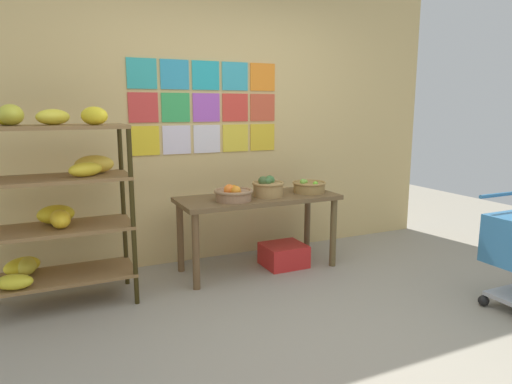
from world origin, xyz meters
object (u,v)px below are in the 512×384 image
fruit_basket_back_left (268,187)px  fruit_basket_left (309,186)px  produce_crate_under_table (284,255)px  display_table (258,206)px  fruit_basket_centre (233,193)px  banana_shelf_unit (54,197)px

fruit_basket_back_left → fruit_basket_left: fruit_basket_back_left is taller
fruit_basket_left → produce_crate_under_table: size_ratio=0.82×
display_table → fruit_basket_centre: bearing=-160.9°
banana_shelf_unit → fruit_basket_centre: 1.40m
fruit_basket_centre → fruit_basket_back_left: (0.36, 0.06, 0.02)m
display_table → produce_crate_under_table: bearing=-7.9°
display_table → produce_crate_under_table: (0.25, -0.03, -0.48)m
banana_shelf_unit → produce_crate_under_table: (1.93, 0.03, -0.73)m
display_table → fruit_basket_left: 0.53m
fruit_basket_left → fruit_basket_back_left: bearing=-179.8°
fruit_basket_back_left → produce_crate_under_table: 0.68m
display_table → fruit_basket_left: size_ratio=4.62×
display_table → fruit_basket_left: bearing=-4.2°
banana_shelf_unit → display_table: size_ratio=1.03×
display_table → fruit_basket_left: fruit_basket_left is taller
banana_shelf_unit → fruit_basket_left: (2.19, 0.03, -0.09)m
fruit_basket_back_left → display_table: bearing=153.9°
banana_shelf_unit → fruit_basket_left: 2.19m
fruit_basket_centre → display_table: bearing=19.1°
banana_shelf_unit → fruit_basket_centre: bearing=-1.1°
fruit_basket_left → produce_crate_under_table: 0.69m
banana_shelf_unit → fruit_basket_back_left: banana_shelf_unit is taller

